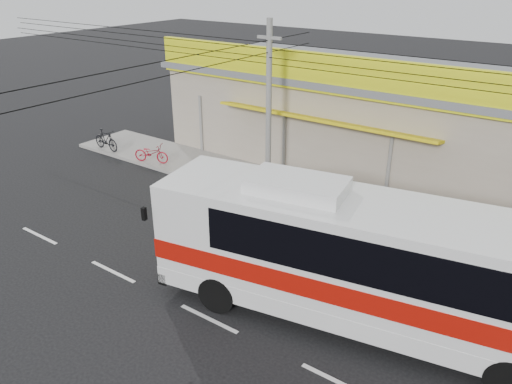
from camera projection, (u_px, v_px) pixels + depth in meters
ground at (261, 277)px, 15.60m from camera, size 120.00×120.00×0.00m
sidewalk at (346, 206)px, 20.02m from camera, size 30.00×3.20×0.15m
lane_markings at (209, 319)px, 13.75m from camera, size 50.00×0.12×0.01m
storefront_building at (403, 121)px, 23.21m from camera, size 22.60×9.20×5.70m
coach_bus at (401, 264)px, 12.44m from camera, size 12.95×4.91×3.91m
motorbike_red at (151, 153)px, 24.11m from camera, size 1.88×1.15×0.93m
motorbike_dark at (106, 140)px, 25.69m from camera, size 1.86×0.63×1.10m
utility_pole at (269, 52)px, 18.98m from camera, size 34.00×14.00×7.13m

